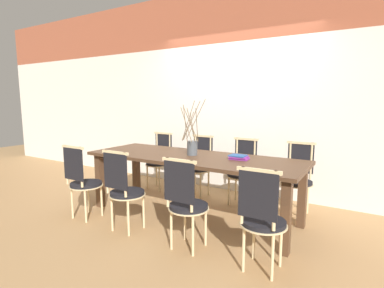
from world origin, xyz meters
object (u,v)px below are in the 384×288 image
Objects in this scene: dining_table at (192,163)px; chair_near_center at (186,201)px; vase_centerpiece at (192,146)px; chair_far_center at (242,169)px; book_stack at (239,157)px.

chair_near_center reaches higher than dining_table.
dining_table is at bearing -59.27° from vase_centerpiece.
vase_centerpiece is (-0.39, -0.72, 0.40)m from chair_far_center.
dining_table is at bearing 65.09° from chair_far_center.
dining_table is at bearing 117.52° from chair_near_center.
chair_near_center is at bearing -62.48° from dining_table.
dining_table is 3.90× the size of vase_centerpiece.
chair_far_center is at bearing 91.63° from chair_near_center.
vase_centerpiece is 0.62m from book_stack.
chair_far_center is 4.05× the size of book_stack.
book_stack is at bearing 107.98° from chair_far_center.
chair_near_center is 0.94m from book_stack.
chair_far_center reaches higher than dining_table.
chair_near_center is (0.40, -0.77, -0.19)m from dining_table.
chair_far_center is 0.91m from vase_centerpiece.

